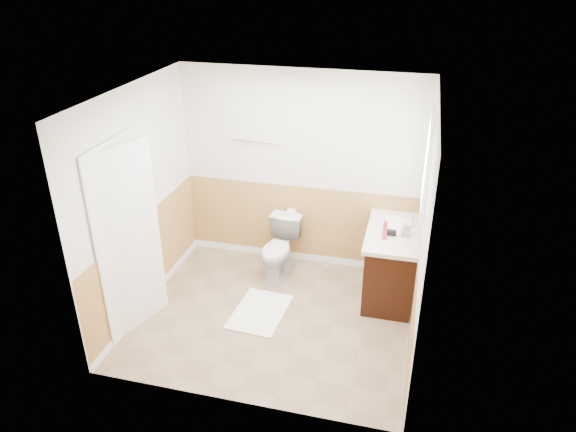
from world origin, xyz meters
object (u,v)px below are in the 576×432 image
(bath_mat, at_px, (260,312))
(soap_dispenser, at_px, (406,229))
(toilet, at_px, (279,249))
(lotion_bottle, at_px, (385,230))
(vanity_cabinet, at_px, (392,264))

(bath_mat, height_order, soap_dispenser, soap_dispenser)
(bath_mat, bearing_deg, toilet, 90.00)
(toilet, distance_m, lotion_bottle, 1.46)
(bath_mat, bearing_deg, soap_dispenser, 23.19)
(toilet, bearing_deg, bath_mat, -86.02)
(lotion_bottle, xyz_separation_m, soap_dispenser, (0.22, 0.13, -0.02))
(soap_dispenser, bearing_deg, vanity_cabinet, 135.78)
(soap_dispenser, bearing_deg, bath_mat, -156.81)
(toilet, xyz_separation_m, vanity_cabinet, (1.39, -0.09, 0.04))
(toilet, relative_size, lotion_bottle, 3.27)
(toilet, bearing_deg, soap_dispenser, -3.67)
(toilet, relative_size, bath_mat, 0.90)
(bath_mat, height_order, lotion_bottle, lotion_bottle)
(bath_mat, relative_size, vanity_cabinet, 0.73)
(toilet, xyz_separation_m, lotion_bottle, (1.29, -0.34, 0.60))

